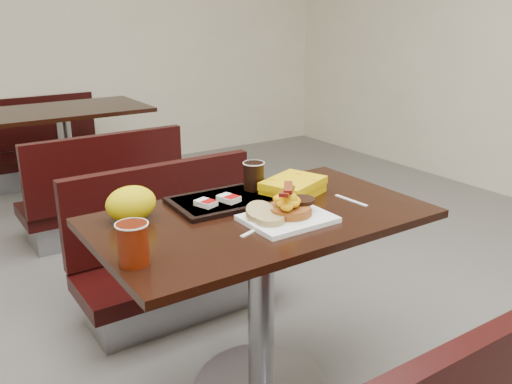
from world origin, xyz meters
TOP-DOWN VIEW (x-y plane):
  - wall_back at (0.00, 3.50)m, footprint 6.00×0.01m
  - table_near at (0.00, 0.00)m, footprint 1.20×0.70m
  - bench_near_n at (0.00, 0.70)m, footprint 1.00×0.46m
  - table_far at (0.00, 2.60)m, footprint 1.20×0.70m
  - bench_far_s at (0.00, 1.90)m, footprint 1.00×0.46m
  - bench_far_n at (0.00, 3.30)m, footprint 1.00×0.46m
  - platter at (0.04, -0.11)m, footprint 0.30×0.23m
  - pancake_stack at (0.06, -0.09)m, footprint 0.18×0.18m
  - sausage_patty at (0.11, -0.09)m, footprint 0.11×0.11m
  - scrambled_eggs at (0.04, -0.11)m, footprint 0.13×0.12m
  - bacon_strips at (0.04, -0.10)m, footprint 0.18×0.17m
  - muffin_bottom at (-0.05, -0.12)m, footprint 0.11×0.11m
  - muffin_top at (-0.05, -0.07)m, footprint 0.12×0.13m
  - coffee_cup_near at (-0.54, -0.13)m, footprint 0.12×0.12m
  - fork at (-0.12, -0.12)m, footprint 0.14×0.07m
  - knife at (0.37, -0.07)m, footprint 0.02×0.16m
  - condiment_syrup at (-0.02, 0.06)m, footprint 0.05×0.05m
  - condiment_ketchup at (0.04, -0.00)m, footprint 0.04×0.04m
  - tray at (-0.06, 0.18)m, footprint 0.39×0.29m
  - hashbrown_sleeve_left at (-0.15, 0.15)m, footprint 0.07×0.09m
  - hashbrown_sleeve_right at (-0.05, 0.14)m, footprint 0.08×0.09m
  - coffee_cup_far at (0.10, 0.21)m, footprint 0.09×0.09m
  - clamshell at (0.23, 0.11)m, footprint 0.29×0.25m
  - paper_bag at (-0.41, 0.20)m, footprint 0.21×0.18m

SIDE VIEW (x-z plane):
  - bench_near_n at x=0.00m, z-range 0.00..0.72m
  - bench_far_s at x=0.00m, z-range 0.00..0.72m
  - bench_far_n at x=0.00m, z-range 0.00..0.72m
  - table_near at x=0.00m, z-range 0.00..0.75m
  - table_far at x=0.00m, z-range 0.00..0.75m
  - knife at x=0.37m, z-range 0.75..0.75m
  - fork at x=-0.12m, z-range 0.75..0.75m
  - condiment_ketchup at x=0.04m, z-range 0.75..0.76m
  - condiment_syrup at x=-0.02m, z-range 0.75..0.76m
  - platter at x=0.04m, z-range 0.75..0.77m
  - tray at x=-0.06m, z-range 0.75..0.77m
  - hashbrown_sleeve_left at x=-0.15m, z-range 0.77..0.79m
  - hashbrown_sleeve_right at x=-0.05m, z-range 0.77..0.79m
  - muffin_bottom at x=-0.05m, z-range 0.77..0.79m
  - clamshell at x=0.23m, z-range 0.75..0.81m
  - pancake_stack at x=0.06m, z-range 0.77..0.80m
  - muffin_top at x=-0.05m, z-range 0.76..0.82m
  - sausage_patty at x=0.11m, z-range 0.80..0.81m
  - paper_bag at x=-0.41m, z-range 0.75..0.87m
  - coffee_cup_near at x=-0.54m, z-range 0.75..0.88m
  - coffee_cup_far at x=0.10m, z-range 0.77..0.88m
  - scrambled_eggs at x=0.04m, z-range 0.80..0.85m
  - bacon_strips at x=0.04m, z-range 0.86..0.87m
  - wall_back at x=0.00m, z-range 0.00..2.80m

